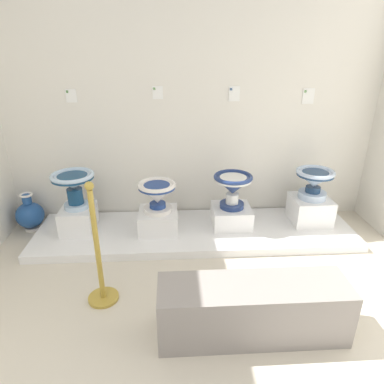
{
  "coord_description": "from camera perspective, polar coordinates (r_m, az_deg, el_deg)",
  "views": [
    {
      "loc": [
        1.73,
        -0.63,
        1.82
      ],
      "look_at": [
        1.92,
        2.45,
        0.49
      ],
      "focal_mm": 31.73,
      "sensor_mm": 36.0,
      "label": 1
    }
  ],
  "objects": [
    {
      "name": "museum_bench",
      "position": [
        2.44,
        10.14,
        -18.83
      ],
      "size": [
        1.26,
        0.36,
        0.4
      ],
      "primitive_type": "cube",
      "color": "gray",
      "rests_on": "ground_plane"
    },
    {
      "name": "info_placard_second",
      "position": [
        3.55,
        -5.81,
        16.31
      ],
      "size": [
        0.1,
        0.01,
        0.13
      ],
      "color": "white"
    },
    {
      "name": "info_placard_third",
      "position": [
        3.61,
        7.11,
        16.1
      ],
      "size": [
        0.11,
        0.01,
        0.15
      ],
      "color": "white"
    },
    {
      "name": "plinth_block_tall_cobalt",
      "position": [
        3.49,
        -5.68,
        -4.77
      ],
      "size": [
        0.39,
        0.37,
        0.22
      ],
      "primitive_type": "cube",
      "color": "white",
      "rests_on": "display_platform"
    },
    {
      "name": "wall_back",
      "position": [
        3.59,
        0.1,
        17.14
      ],
      "size": [
        4.1,
        0.06,
        2.87
      ],
      "primitive_type": "cube",
      "color": "silver",
      "rests_on": "ground_plane"
    },
    {
      "name": "plinth_block_rightmost",
      "position": [
        3.66,
        -18.51,
        -4.25
      ],
      "size": [
        0.32,
        0.39,
        0.25
      ],
      "primitive_type": "cube",
      "color": "white",
      "rests_on": "display_platform"
    },
    {
      "name": "info_placard_fourth",
      "position": [
        3.83,
        18.96,
        15.03
      ],
      "size": [
        0.12,
        0.01,
        0.16
      ],
      "color": "white"
    },
    {
      "name": "antique_toilet_rightmost",
      "position": [
        3.5,
        -19.32,
        1.43
      ],
      "size": [
        0.42,
        0.42,
        0.37
      ],
      "color": "silver",
      "rests_on": "plinth_block_rightmost"
    },
    {
      "name": "antique_toilet_tall_cobalt",
      "position": [
        3.36,
        -5.88,
        -0.24
      ],
      "size": [
        0.38,
        0.38,
        0.31
      ],
      "color": "white",
      "rests_on": "plinth_block_tall_cobalt"
    },
    {
      "name": "ground_plane",
      "position": [
        2.37,
        3.56,
        -27.53
      ],
      "size": [
        5.9,
        5.7,
        0.02
      ],
      "primitive_type": "cube",
      "color": "beige"
    },
    {
      "name": "decorative_vase_spare",
      "position": [
        4.01,
        -25.58,
        -3.44
      ],
      "size": [
        0.29,
        0.29,
        0.41
      ],
      "color": "white",
      "rests_on": "ground_plane"
    },
    {
      "name": "antique_toilet_pale_glazed",
      "position": [
        3.45,
        6.87,
        1.12
      ],
      "size": [
        0.4,
        0.4,
        0.36
      ],
      "color": "navy",
      "rests_on": "plinth_block_pale_glazed"
    },
    {
      "name": "info_placard_first",
      "position": [
        3.69,
        -19.66,
        15.02
      ],
      "size": [
        0.11,
        0.01,
        0.13
      ],
      "color": "white"
    },
    {
      "name": "plinth_block_slender_white",
      "position": [
        3.84,
        19.19,
        -2.8
      ],
      "size": [
        0.39,
        0.39,
        0.27
      ],
      "primitive_type": "cube",
      "color": "white",
      "rests_on": "display_platform"
    },
    {
      "name": "antique_toilet_slender_white",
      "position": [
        3.71,
        19.87,
        1.89
      ],
      "size": [
        0.39,
        0.39,
        0.31
      ],
      "color": "silver",
      "rests_on": "plinth_block_slender_white"
    },
    {
      "name": "stanchion_post_near_left",
      "position": [
        2.69,
        -15.3,
        -11.83
      ],
      "size": [
        0.24,
        0.24,
        0.99
      ],
      "color": "#B29236",
      "rests_on": "ground_plane"
    },
    {
      "name": "plinth_block_pale_glazed",
      "position": [
        3.6,
        6.61,
        -4.0
      ],
      "size": [
        0.4,
        0.38,
        0.2
      ],
      "primitive_type": "cube",
      "color": "white",
      "rests_on": "display_platform"
    },
    {
      "name": "display_platform",
      "position": [
        3.57,
        0.56,
        -6.69
      ],
      "size": [
        3.26,
        0.86,
        0.08
      ],
      "primitive_type": "cube",
      "color": "white",
      "rests_on": "ground_plane"
    }
  ]
}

